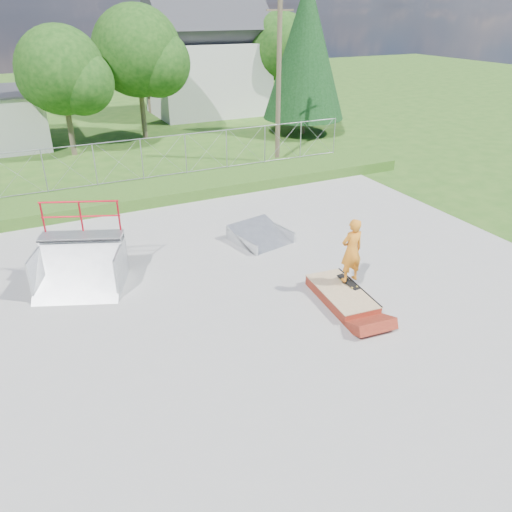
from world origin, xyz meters
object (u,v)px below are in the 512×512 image
(flat_bank_ramp, at_px, (261,235))
(skater, at_px, (351,253))
(grind_box, at_px, (341,295))
(quarter_pipe, at_px, (76,253))

(flat_bank_ramp, bearing_deg, skater, -92.96)
(skater, bearing_deg, flat_bank_ramp, -81.52)
(grind_box, bearing_deg, skater, 35.74)
(quarter_pipe, relative_size, flat_bank_ramp, 1.30)
(grind_box, xyz_separation_m, flat_bank_ramp, (-0.29, 4.47, 0.09))
(grind_box, xyz_separation_m, skater, (0.38, 0.22, 1.14))
(quarter_pipe, height_order, skater, quarter_pipe)
(grind_box, distance_m, flat_bank_ramp, 4.48)
(flat_bank_ramp, relative_size, skater, 0.98)
(grind_box, height_order, flat_bank_ramp, flat_bank_ramp)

